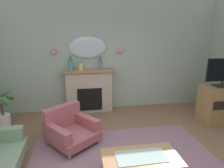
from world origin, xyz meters
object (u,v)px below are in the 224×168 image
at_px(mantel_vase_centre, 100,61).
at_px(wall_mirror, 88,47).
at_px(mantel_vase_left, 71,63).
at_px(potted_plant_corner_palm, 2,108).
at_px(tv_flatscreen, 224,72).
at_px(coffee_table, 141,160).
at_px(wall_sconce_left, 54,50).
at_px(tv_cabinet, 218,104).
at_px(mantel_vase_right, 81,64).
at_px(fireplace, 89,91).
at_px(armchair_near_fireplace, 70,128).
at_px(wall_sconce_right, 120,49).

xyz_separation_m(mantel_vase_centre, wall_mirror, (-0.30, 0.17, 0.33)).
relative_size(mantel_vase_left, potted_plant_corner_palm, 0.45).
relative_size(mantel_vase_left, tv_flatscreen, 0.48).
distance_m(coffee_table, potted_plant_corner_palm, 3.45).
relative_size(wall_sconce_left, coffee_table, 0.13).
relative_size(coffee_table, tv_flatscreen, 1.31).
bearing_deg(tv_cabinet, mantel_vase_right, 160.26).
distance_m(mantel_vase_centre, wall_mirror, 0.48).
relative_size(fireplace, mantel_vase_left, 3.37).
relative_size(wall_mirror, armchair_near_fireplace, 0.84).
relative_size(tv_cabinet, potted_plant_corner_palm, 0.99).
xyz_separation_m(mantel_vase_right, wall_sconce_left, (-0.65, 0.12, 0.34)).
xyz_separation_m(mantel_vase_left, wall_sconce_left, (-0.40, 0.12, 0.32)).
xyz_separation_m(wall_sconce_right, armchair_near_fireplace, (-1.32, -1.61, -1.35)).
xyz_separation_m(wall_sconce_left, tv_cabinet, (3.83, -1.26, -1.21)).
xyz_separation_m(mantel_vase_right, mantel_vase_centre, (0.50, -0.00, 0.07)).
relative_size(fireplace, potted_plant_corner_palm, 1.50).
bearing_deg(coffee_table, wall_mirror, 100.89).
height_order(fireplace, wall_sconce_left, wall_sconce_left).
relative_size(armchair_near_fireplace, potted_plant_corner_palm, 1.26).
bearing_deg(mantel_vase_centre, armchair_near_fireplace, -117.31).
bearing_deg(potted_plant_corner_palm, wall_sconce_right, 12.14).
distance_m(mantel_vase_right, wall_sconce_right, 1.11).
bearing_deg(mantel_vase_centre, mantel_vase_right, 180.00).
bearing_deg(wall_sconce_right, coffee_table, -95.61).
xyz_separation_m(coffee_table, potted_plant_corner_palm, (-2.59, 2.27, 0.05)).
relative_size(mantel_vase_left, mantel_vase_right, 1.21).
bearing_deg(mantel_vase_right, potted_plant_corner_palm, -164.72).
bearing_deg(tv_cabinet, mantel_vase_left, 161.60).
bearing_deg(wall_mirror, tv_cabinet, -23.75).
bearing_deg(wall_sconce_right, tv_flatscreen, -31.04).
bearing_deg(wall_sconce_right, mantel_vase_left, -174.73).
xyz_separation_m(wall_sconce_left, potted_plant_corner_palm, (-1.17, -0.62, -1.22)).
height_order(wall_sconce_right, coffee_table, wall_sconce_right).
bearing_deg(coffee_table, tv_cabinet, 34.09).
distance_m(mantel_vase_left, wall_sconce_right, 1.34).
bearing_deg(coffee_table, mantel_vase_right, 105.44).
bearing_deg(armchair_near_fireplace, tv_cabinet, 5.85).
relative_size(mantel_vase_right, coffee_table, 0.30).
distance_m(mantel_vase_right, mantel_vase_centre, 0.50).
xyz_separation_m(mantel_vase_right, wall_sconce_right, (1.05, 0.12, 0.34)).
xyz_separation_m(mantel_vase_left, mantel_vase_right, (0.25, 0.00, -0.03)).
height_order(wall_sconce_right, potted_plant_corner_palm, wall_sconce_right).
distance_m(wall_mirror, potted_plant_corner_palm, 2.48).
bearing_deg(potted_plant_corner_palm, mantel_vase_centre, 12.11).
bearing_deg(fireplace, tv_flatscreen, -21.77).
bearing_deg(armchair_near_fireplace, mantel_vase_centre, 62.69).
bearing_deg(wall_sconce_left, mantel_vase_right, -10.46).
distance_m(fireplace, wall_sconce_right, 1.38).
bearing_deg(armchair_near_fireplace, mantel_vase_right, 79.70).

